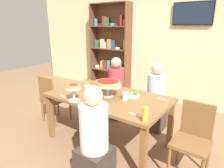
% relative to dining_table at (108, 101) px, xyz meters
% --- Properties ---
extents(ground_plane, '(12.00, 12.00, 0.00)m').
position_rel_dining_table_xyz_m(ground_plane, '(0.00, 0.00, -0.66)').
color(ground_plane, '#846042').
extents(rear_partition, '(8.00, 0.12, 2.80)m').
position_rel_dining_table_xyz_m(rear_partition, '(0.00, 2.20, 0.74)').
color(rear_partition, beige).
rests_on(rear_partition, ground_plane).
extents(dining_table, '(1.72, 0.96, 0.74)m').
position_rel_dining_table_xyz_m(dining_table, '(0.00, 0.00, 0.00)').
color(dining_table, brown).
rests_on(dining_table, ground_plane).
extents(bookshelf, '(1.10, 0.30, 2.21)m').
position_rel_dining_table_xyz_m(bookshelf, '(-1.42, 2.02, 0.46)').
color(bookshelf, brown).
rests_on(bookshelf, ground_plane).
extents(television, '(0.77, 0.05, 0.44)m').
position_rel_dining_table_xyz_m(television, '(0.49, 2.11, 1.26)').
color(television, black).
extents(diner_far_left, '(0.34, 0.34, 1.15)m').
position_rel_dining_table_xyz_m(diner_far_left, '(-0.40, 0.79, -0.17)').
color(diner_far_left, '#382D28').
rests_on(diner_far_left, ground_plane).
extents(diner_near_right, '(0.34, 0.34, 1.15)m').
position_rel_dining_table_xyz_m(diner_near_right, '(0.39, -0.76, -0.17)').
color(diner_near_right, '#382D28').
rests_on(diner_near_right, ground_plane).
extents(diner_far_right, '(0.34, 0.34, 1.15)m').
position_rel_dining_table_xyz_m(diner_far_right, '(0.40, 0.79, -0.17)').
color(diner_far_right, '#382D28').
rests_on(diner_far_right, ground_plane).
extents(chair_head_east, '(0.40, 0.40, 0.87)m').
position_rel_dining_table_xyz_m(chair_head_east, '(1.19, 0.04, -0.17)').
color(chair_head_east, brown).
rests_on(chair_head_east, ground_plane).
extents(chair_head_west, '(0.40, 0.40, 0.87)m').
position_rel_dining_table_xyz_m(chair_head_west, '(-1.17, -0.08, -0.17)').
color(chair_head_west, brown).
rests_on(chair_head_west, ground_plane).
extents(deep_dish_pizza_stand, '(0.38, 0.38, 0.22)m').
position_rel_dining_table_xyz_m(deep_dish_pizza_stand, '(0.01, -0.01, 0.27)').
color(deep_dish_pizza_stand, silver).
rests_on(deep_dish_pizza_stand, dining_table).
extents(personal_pizza_stand, '(0.19, 0.19, 0.22)m').
position_rel_dining_table_xyz_m(personal_pizza_stand, '(-0.25, -0.42, 0.24)').
color(personal_pizza_stand, silver).
rests_on(personal_pizza_stand, dining_table).
extents(salad_plate_near_diner, '(0.23, 0.23, 0.07)m').
position_rel_dining_table_xyz_m(salad_plate_near_diner, '(0.29, 0.20, 0.10)').
color(salad_plate_near_diner, white).
rests_on(salad_plate_near_diner, dining_table).
extents(salad_plate_far_diner, '(0.24, 0.24, 0.06)m').
position_rel_dining_table_xyz_m(salad_plate_far_diner, '(-0.16, 0.39, 0.10)').
color(salad_plate_far_diner, white).
rests_on(salad_plate_far_diner, dining_table).
extents(beer_glass_amber_tall, '(0.06, 0.06, 0.17)m').
position_rel_dining_table_xyz_m(beer_glass_amber_tall, '(0.79, -0.41, 0.17)').
color(beer_glass_amber_tall, gold).
rests_on(beer_glass_amber_tall, dining_table).
extents(water_glass_clear_near, '(0.08, 0.08, 0.11)m').
position_rel_dining_table_xyz_m(water_glass_clear_near, '(-0.34, -0.07, 0.14)').
color(water_glass_clear_near, white).
rests_on(water_glass_clear_near, dining_table).
extents(water_glass_clear_far, '(0.07, 0.07, 0.11)m').
position_rel_dining_table_xyz_m(water_glass_clear_far, '(0.28, 0.01, 0.14)').
color(water_glass_clear_far, white).
rests_on(water_glass_clear_far, dining_table).
extents(cutlery_fork_near, '(0.18, 0.03, 0.00)m').
position_rel_dining_table_xyz_m(cutlery_fork_near, '(0.63, -0.32, 0.09)').
color(cutlery_fork_near, silver).
rests_on(cutlery_fork_near, dining_table).
extents(cutlery_knife_near, '(0.17, 0.08, 0.00)m').
position_rel_dining_table_xyz_m(cutlery_knife_near, '(0.02, -0.39, 0.09)').
color(cutlery_knife_near, silver).
rests_on(cutlery_knife_near, dining_table).
extents(cutlery_fork_far, '(0.17, 0.08, 0.00)m').
position_rel_dining_table_xyz_m(cutlery_fork_far, '(-0.70, 0.30, 0.09)').
color(cutlery_fork_far, silver).
rests_on(cutlery_fork_far, dining_table).
extents(cutlery_knife_far, '(0.18, 0.06, 0.00)m').
position_rel_dining_table_xyz_m(cutlery_knife_far, '(0.70, 0.31, 0.09)').
color(cutlery_knife_far, silver).
rests_on(cutlery_knife_far, dining_table).
extents(cutlery_spare_fork, '(0.18, 0.07, 0.00)m').
position_rel_dining_table_xyz_m(cutlery_spare_fork, '(-0.50, -0.39, 0.09)').
color(cutlery_spare_fork, silver).
rests_on(cutlery_spare_fork, dining_table).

